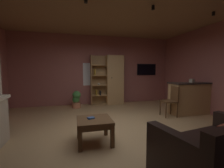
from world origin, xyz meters
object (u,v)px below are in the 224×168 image
at_px(wall_mounted_tv, 146,70).
at_px(bookshelf_cabinet, 113,80).
at_px(table_book_0, 91,118).
at_px(dining_chair, 171,99).
at_px(coffee_table, 94,124).
at_px(tissue_box, 192,81).
at_px(leather_couch, 220,154).
at_px(potted_floor_plant, 76,99).
at_px(kitchen_bar_counter, 193,98).

bearing_deg(wall_mounted_tv, bookshelf_cabinet, -172.66).
relative_size(table_book_0, dining_chair, 0.14).
bearing_deg(coffee_table, tissue_box, 20.83).
height_order(tissue_box, dining_chair, tissue_box).
relative_size(bookshelf_cabinet, wall_mounted_tv, 2.25).
relative_size(leather_couch, table_book_0, 13.40).
distance_m(leather_couch, table_book_0, 2.07).
bearing_deg(dining_chair, potted_floor_plant, 146.60).
relative_size(bookshelf_cabinet, leather_couch, 1.19).
distance_m(potted_floor_plant, wall_mounted_tv, 3.34).
xyz_separation_m(kitchen_bar_counter, dining_chair, (-0.86, -0.09, 0.02)).
xyz_separation_m(bookshelf_cabinet, wall_mounted_tv, (1.63, 0.21, 0.45)).
height_order(kitchen_bar_counter, coffee_table, kitchen_bar_counter).
relative_size(table_book_0, wall_mounted_tv, 0.14).
relative_size(coffee_table, wall_mounted_tv, 0.73).
relative_size(tissue_box, table_book_0, 0.96).
relative_size(dining_chair, potted_floor_plant, 1.46).
height_order(tissue_box, leather_couch, tissue_box).
xyz_separation_m(leather_couch, table_book_0, (-1.52, 1.40, 0.17)).
xyz_separation_m(tissue_box, table_book_0, (-3.39, -1.23, -0.59)).
xyz_separation_m(kitchen_bar_counter, wall_mounted_tv, (-0.52, 2.22, 0.93)).
bearing_deg(leather_couch, coffee_table, 137.21).
height_order(bookshelf_cabinet, kitchen_bar_counter, bookshelf_cabinet).
distance_m(bookshelf_cabinet, wall_mounted_tv, 1.71).
xyz_separation_m(leather_couch, coffee_table, (-1.46, 1.36, 0.07)).
bearing_deg(coffee_table, leather_couch, -42.79).
bearing_deg(potted_floor_plant, tissue_box, -25.49).
distance_m(coffee_table, dining_chair, 2.76).
bearing_deg(coffee_table, table_book_0, 146.58).
bearing_deg(coffee_table, wall_mounted_tv, 50.61).
bearing_deg(leather_couch, kitchen_bar_counter, 53.81).
relative_size(tissue_box, coffee_table, 0.18).
distance_m(kitchen_bar_counter, potted_floor_plant, 4.03).
relative_size(kitchen_bar_counter, potted_floor_plant, 2.44).
bearing_deg(dining_chair, kitchen_bar_counter, 5.99).
distance_m(bookshelf_cabinet, coffee_table, 3.53).
bearing_deg(leather_couch, tissue_box, 54.59).
distance_m(tissue_box, table_book_0, 3.65).
distance_m(bookshelf_cabinet, tissue_box, 2.91).
bearing_deg(coffee_table, potted_floor_plant, 95.03).
xyz_separation_m(kitchen_bar_counter, tissue_box, (-0.04, 0.03, 0.56)).
bearing_deg(kitchen_bar_counter, table_book_0, -160.66).
xyz_separation_m(kitchen_bar_counter, leather_couch, (-1.90, -2.60, -0.21)).
height_order(bookshelf_cabinet, table_book_0, bookshelf_cabinet).
height_order(coffee_table, table_book_0, table_book_0).
relative_size(potted_floor_plant, wall_mounted_tv, 0.71).
bearing_deg(table_book_0, dining_chair, 23.41).
distance_m(table_book_0, dining_chair, 2.80).
height_order(coffee_table, dining_chair, dining_chair).
relative_size(bookshelf_cabinet, potted_floor_plant, 3.17).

